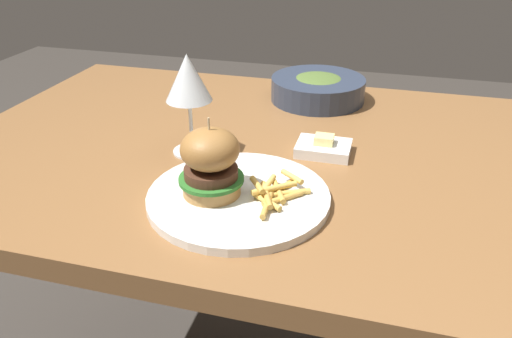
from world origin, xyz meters
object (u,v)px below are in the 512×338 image
at_px(main_plate, 239,197).
at_px(burger_sandwich, 211,162).
at_px(wine_glass, 188,81).
at_px(soup_bowl, 318,88).
at_px(butter_dish, 324,147).

xyz_separation_m(main_plate, burger_sandwich, (-0.04, -0.01, 0.06)).
height_order(main_plate, wine_glass, wine_glass).
bearing_deg(main_plate, soup_bowl, 84.46).
bearing_deg(butter_dish, burger_sandwich, -123.57).
bearing_deg(wine_glass, butter_dish, 14.86).
height_order(butter_dish, soup_bowl, soup_bowl).
distance_m(wine_glass, soup_bowl, 0.40).
height_order(wine_glass, butter_dish, wine_glass).
xyz_separation_m(main_plate, soup_bowl, (0.05, 0.48, 0.02)).
relative_size(main_plate, butter_dish, 2.88).
distance_m(burger_sandwich, wine_glass, 0.19).
xyz_separation_m(main_plate, butter_dish, (0.10, 0.21, 0.00)).
bearing_deg(butter_dish, main_plate, -116.51).
relative_size(main_plate, wine_glass, 1.53).
xyz_separation_m(burger_sandwich, soup_bowl, (0.09, 0.49, -0.04)).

